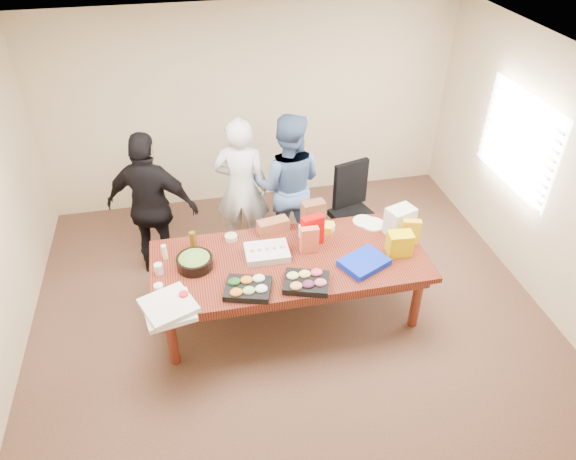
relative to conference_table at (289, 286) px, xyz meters
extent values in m
cube|color=#47301E|center=(0.00, 0.00, -0.39)|extent=(5.50, 5.00, 0.02)
cube|color=white|center=(0.00, 0.00, 2.33)|extent=(5.50, 5.00, 0.02)
cube|color=beige|center=(0.00, 2.50, 0.98)|extent=(5.50, 0.04, 2.70)
cube|color=beige|center=(0.00, -2.50, 0.98)|extent=(5.50, 0.04, 2.70)
cube|color=beige|center=(2.75, 0.00, 0.98)|extent=(0.04, 5.00, 2.70)
cube|color=white|center=(2.72, 0.60, 1.12)|extent=(0.03, 1.40, 1.10)
cube|color=beige|center=(2.68, 0.60, 1.12)|extent=(0.04, 1.36, 1.00)
cube|color=#4C1C0F|center=(0.00, 0.00, 0.00)|extent=(2.80, 1.20, 0.75)
cube|color=black|center=(1.00, 0.95, 0.17)|extent=(0.68, 0.68, 1.08)
imported|color=silver|center=(-0.32, 1.24, 0.51)|extent=(0.73, 0.57, 1.78)
imported|color=#456192|center=(0.23, 1.19, 0.52)|extent=(1.02, 0.89, 1.79)
imported|color=black|center=(-1.35, 1.05, 0.52)|extent=(1.13, 0.77, 1.79)
cube|color=black|center=(-0.48, -0.39, 0.41)|extent=(0.51, 0.44, 0.07)
cube|color=black|center=(0.08, -0.42, 0.41)|extent=(0.51, 0.45, 0.06)
cube|color=silver|center=(-0.21, 0.10, 0.41)|extent=(0.45, 0.34, 0.08)
cylinder|color=black|center=(-0.95, 0.07, 0.43)|extent=(0.44, 0.44, 0.12)
cube|color=#0A25C8|center=(0.71, -0.25, 0.41)|extent=(0.55, 0.50, 0.07)
cube|color=#D70000|center=(0.29, 0.20, 0.54)|extent=(0.25, 0.14, 0.34)
cube|color=gold|center=(1.30, 0.01, 0.52)|extent=(0.20, 0.13, 0.28)
cube|color=#DB5C39|center=(0.23, 0.09, 0.52)|extent=(0.19, 0.08, 0.29)
cylinder|color=white|center=(0.22, 0.35, 0.44)|extent=(0.10, 0.10, 0.14)
cylinder|color=#E6E406|center=(0.26, 0.29, 0.46)|extent=(0.08, 0.08, 0.17)
cylinder|color=#5C400D|center=(-0.94, 0.39, 0.47)|extent=(0.07, 0.07, 0.20)
cylinder|color=#EEE4BF|center=(-1.24, 0.27, 0.46)|extent=(0.06, 0.06, 0.16)
cube|color=yellow|center=(0.44, 0.42, 0.42)|extent=(0.31, 0.25, 0.09)
cube|color=#985234|center=(-0.07, 0.52, 0.44)|extent=(0.36, 0.21, 0.13)
cube|color=brown|center=(0.37, 0.50, 0.53)|extent=(0.26, 0.17, 0.32)
cylinder|color=red|center=(-1.08, -0.43, 0.43)|extent=(0.11, 0.11, 0.12)
cylinder|color=silver|center=(-1.30, -0.27, 0.43)|extent=(0.09, 0.09, 0.12)
cylinder|color=silver|center=(-1.30, 0.04, 0.43)|extent=(0.09, 0.09, 0.11)
cube|color=white|center=(-1.22, -0.52, 0.40)|extent=(0.51, 0.51, 0.05)
cube|color=silver|center=(-1.22, -0.52, 0.45)|extent=(0.57, 0.57, 0.05)
cylinder|color=white|center=(1.03, 0.40, 0.38)|extent=(0.32, 0.32, 0.02)
cylinder|color=white|center=(0.95, 0.48, 0.38)|extent=(0.25, 0.25, 0.02)
cylinder|color=#F2F0C7|center=(0.53, 0.43, 0.40)|extent=(0.16, 0.16, 0.06)
cylinder|color=beige|center=(-0.54, 0.45, 0.40)|extent=(0.17, 0.17, 0.05)
cube|color=silver|center=(1.25, 0.20, 0.53)|extent=(0.34, 0.29, 0.31)
cube|color=#EAC800|center=(1.12, -0.14, 0.50)|extent=(0.26, 0.19, 0.25)
camera|label=1|loc=(-0.88, -4.12, 3.79)|focal=33.16mm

